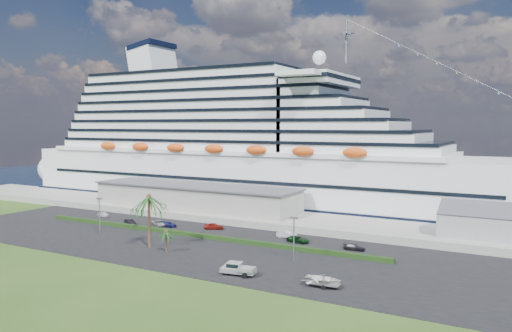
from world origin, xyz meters
The scene contains 22 objects.
ground centered at (0.00, 0.00, 0.00)m, with size 420.00×420.00×0.00m, color #2A4818.
asphalt_lot centered at (0.00, 11.00, 0.06)m, with size 140.00×38.00×0.12m, color black.
wharf centered at (0.00, 40.00, 0.90)m, with size 240.00×20.00×1.80m, color gray.
water centered at (0.00, 130.00, 0.01)m, with size 420.00×160.00×0.02m, color black.
cruise_ship centered at (-21.53, 64.00, 16.69)m, with size 191.00×38.00×54.00m.
terminal_building centered at (-25.00, 40.00, 5.01)m, with size 61.00×15.00×6.30m.
port_shed centered at (52.00, 40.00, 4.40)m, with size 24.00×12.31×7.37m.
hedge centered at (-8.00, 16.00, 0.57)m, with size 88.00×1.10×0.90m, color black.
lamp_post_left centered at (-28.00, 8.00, 5.34)m, with size 1.60×0.35×8.27m.
lamp_post_right centered at (20.00, 8.00, 5.34)m, with size 1.60×0.35×8.27m.
palm_tall centered at (-10.00, 4.00, 9.20)m, with size 8.82×8.82×11.13m.
palm_short centered at (-4.50, 2.50, 3.67)m, with size 3.53×3.53×4.56m.
parked_car_0 centered at (-43.36, 23.85, 0.76)m, with size 1.51×3.76×1.28m, color white.
parked_car_1 centered at (-29.44, 19.10, 0.82)m, with size 1.49×4.26×1.40m, color black.
parked_car_2 centered at (-22.25, 21.64, 0.81)m, with size 2.30×4.99×1.39m, color #A4A6AD.
parked_car_3 centered at (-19.59, 21.77, 0.75)m, with size 1.75×4.32×1.25m, color #171851.
parked_car_4 centered at (-8.44, 24.80, 0.89)m, with size 1.82×4.52×1.54m, color maroon.
parked_car_5 centered at (10.53, 24.97, 0.86)m, with size 1.57×4.50×1.48m, color silver.
parked_car_6 centered at (14.43, 22.35, 0.79)m, with size 2.24×4.85×1.35m, color black.
parked_car_7 centered at (26.71, 21.82, 0.74)m, with size 1.73×4.27×1.24m, color black.
pickup_truck centered at (15.13, -3.29, 1.25)m, with size 6.15×3.09×2.06m.
boat_trailer centered at (29.64, -2.33, 1.34)m, with size 6.50×4.41×1.84m.
Camera 1 is at (56.59, -71.75, 24.71)m, focal length 35.00 mm.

